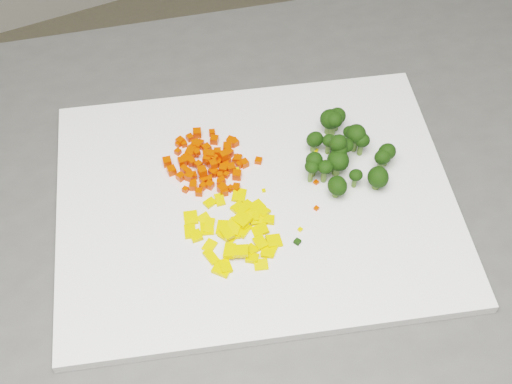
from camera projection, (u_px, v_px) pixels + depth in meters
name	position (u px, v px, depth m)	size (l,w,h in m)	color
counter_block	(287.00, 371.00, 1.13)	(0.97, 0.68, 0.90)	#494947
cutting_board	(256.00, 201.00, 0.77)	(0.42, 0.33, 0.01)	white
carrot_pile	(207.00, 158.00, 0.78)	(0.09, 0.09, 0.03)	#EE2902
pepper_pile	(231.00, 233.00, 0.73)	(0.11, 0.11, 0.02)	yellow
broccoli_pile	(342.00, 148.00, 0.77)	(0.11, 0.11, 0.05)	black
carrot_cube_0	(196.00, 152.00, 0.80)	(0.01, 0.01, 0.01)	#EE2902
carrot_cube_1	(190.00, 176.00, 0.77)	(0.01, 0.01, 0.01)	#EE2902
carrot_cube_2	(222.00, 180.00, 0.77)	(0.01, 0.01, 0.01)	#EE2902
carrot_cube_3	(178.00, 152.00, 0.80)	(0.01, 0.01, 0.01)	#EE2902
carrot_cube_4	(244.00, 163.00, 0.79)	(0.01, 0.01, 0.01)	#EE2902
carrot_cube_5	(201.00, 143.00, 0.81)	(0.01, 0.01, 0.01)	#EE2902
carrot_cube_6	(178.00, 144.00, 0.81)	(0.01, 0.01, 0.01)	#EE2902
carrot_cube_7	(181.00, 177.00, 0.78)	(0.01, 0.01, 0.01)	#EE2902
carrot_cube_8	(212.00, 133.00, 0.81)	(0.01, 0.01, 0.01)	#EE2902
carrot_cube_9	(237.00, 187.00, 0.77)	(0.01, 0.01, 0.01)	#EE2902
carrot_cube_10	(239.00, 158.00, 0.79)	(0.01, 0.01, 0.01)	#EE2902
carrot_cube_11	(180.00, 141.00, 0.81)	(0.01, 0.01, 0.01)	#EE2902
carrot_cube_12	(172.00, 171.00, 0.78)	(0.01, 0.01, 0.01)	#EE2902
carrot_cube_13	(188.00, 172.00, 0.78)	(0.01, 0.01, 0.01)	#EE2902
carrot_cube_14	(223.00, 169.00, 0.78)	(0.01, 0.01, 0.01)	#EE2902
carrot_cube_15	(184.00, 144.00, 0.80)	(0.01, 0.01, 0.01)	#EE2902
carrot_cube_16	(231.00, 168.00, 0.78)	(0.01, 0.01, 0.01)	#EE2902
carrot_cube_17	(228.00, 153.00, 0.79)	(0.01, 0.01, 0.01)	#EE2902
carrot_cube_18	(191.00, 154.00, 0.79)	(0.01, 0.01, 0.01)	#EE2902
carrot_cube_19	(207.00, 161.00, 0.78)	(0.01, 0.01, 0.01)	#EE2902
carrot_cube_20	(190.00, 174.00, 0.78)	(0.01, 0.01, 0.01)	#EE2902
carrot_cube_21	(235.00, 143.00, 0.81)	(0.01, 0.01, 0.01)	#EE2902
carrot_cube_22	(227.00, 160.00, 0.79)	(0.01, 0.01, 0.01)	#EE2902
carrot_cube_23	(210.00, 185.00, 0.77)	(0.01, 0.01, 0.01)	#EE2902
carrot_cube_24	(226.00, 165.00, 0.79)	(0.01, 0.01, 0.01)	#EE2902
carrot_cube_25	(208.00, 159.00, 0.79)	(0.01, 0.01, 0.01)	#EE2902
carrot_cube_26	(231.00, 189.00, 0.77)	(0.01, 0.01, 0.01)	#EE2902
carrot_cube_27	(197.00, 133.00, 0.81)	(0.01, 0.01, 0.01)	#EE2902
carrot_cube_28	(223.00, 189.00, 0.76)	(0.01, 0.01, 0.01)	#EE2902
carrot_cube_29	(194.00, 183.00, 0.77)	(0.01, 0.01, 0.01)	#EE2902
carrot_cube_30	(214.00, 173.00, 0.78)	(0.01, 0.01, 0.01)	#EE2902
carrot_cube_31	(198.00, 145.00, 0.80)	(0.01, 0.01, 0.01)	#EE2902
carrot_cube_32	(217.00, 152.00, 0.79)	(0.01, 0.01, 0.01)	#EE2902
carrot_cube_33	(211.00, 155.00, 0.78)	(0.01, 0.01, 0.01)	#EE2902
carrot_cube_34	(206.00, 153.00, 0.78)	(0.01, 0.01, 0.01)	#EE2902
carrot_cube_35	(225.00, 158.00, 0.79)	(0.01, 0.01, 0.01)	#EE2902
carrot_cube_36	(223.00, 156.00, 0.79)	(0.01, 0.01, 0.01)	#EE2902
carrot_cube_37	(231.00, 140.00, 0.81)	(0.01, 0.01, 0.01)	#EE2902
carrot_cube_38	(212.00, 163.00, 0.79)	(0.01, 0.01, 0.01)	#EE2902
carrot_cube_39	(213.00, 172.00, 0.78)	(0.01, 0.01, 0.01)	#EE2902
carrot_cube_40	(226.00, 175.00, 0.78)	(0.01, 0.01, 0.01)	#EE2902
carrot_cube_41	(237.00, 175.00, 0.78)	(0.01, 0.01, 0.01)	#EE2902
carrot_cube_42	(224.00, 191.00, 0.76)	(0.01, 0.01, 0.01)	#EE2902
carrot_cube_43	(211.00, 164.00, 0.79)	(0.01, 0.01, 0.01)	#EE2902
carrot_cube_44	(207.00, 159.00, 0.78)	(0.01, 0.01, 0.01)	#EE2902
carrot_cube_45	(209.00, 179.00, 0.77)	(0.01, 0.01, 0.01)	#EE2902
carrot_cube_46	(214.00, 140.00, 0.81)	(0.01, 0.01, 0.01)	#EE2902
carrot_cube_47	(198.00, 165.00, 0.78)	(0.01, 0.01, 0.01)	#EE2902
carrot_cube_48	(190.00, 138.00, 0.81)	(0.01, 0.01, 0.01)	#EE2902
carrot_cube_49	(167.00, 162.00, 0.79)	(0.01, 0.01, 0.01)	#EE2902
carrot_cube_50	(240.00, 165.00, 0.79)	(0.01, 0.01, 0.01)	#EE2902
carrot_cube_51	(238.00, 159.00, 0.79)	(0.01, 0.01, 0.01)	#EE2902
carrot_cube_52	(184.00, 169.00, 0.78)	(0.01, 0.01, 0.01)	#EE2902
carrot_cube_53	(236.00, 188.00, 0.77)	(0.01, 0.01, 0.01)	#EE2902
carrot_cube_54	(214.00, 158.00, 0.78)	(0.01, 0.01, 0.01)	#EE2902
carrot_cube_55	(230.00, 143.00, 0.80)	(0.01, 0.01, 0.01)	#EE2902
carrot_cube_56	(203.00, 180.00, 0.77)	(0.01, 0.01, 0.01)	#EE2902
carrot_cube_57	(213.00, 164.00, 0.78)	(0.01, 0.01, 0.01)	#EE2902
carrot_cube_58	(220.00, 182.00, 0.77)	(0.01, 0.01, 0.01)	#EE2902
carrot_cube_59	(227.00, 147.00, 0.80)	(0.01, 0.01, 0.01)	#EE2902
carrot_cube_60	(228.00, 149.00, 0.80)	(0.01, 0.01, 0.01)	#EE2902
carrot_cube_61	(193.00, 148.00, 0.80)	(0.01, 0.01, 0.01)	#EE2902
carrot_cube_62	(224.00, 155.00, 0.79)	(0.01, 0.01, 0.01)	#EE2902
carrot_cube_63	(185.00, 190.00, 0.77)	(0.01, 0.01, 0.01)	#EE2902
carrot_cube_64	(224.00, 155.00, 0.78)	(0.01, 0.01, 0.01)	#EE2902
carrot_cube_65	(236.00, 160.00, 0.79)	(0.01, 0.01, 0.01)	#EE2902
carrot_cube_66	(199.00, 192.00, 0.76)	(0.01, 0.01, 0.01)	#EE2902
carrot_cube_67	(192.00, 162.00, 0.78)	(0.01, 0.01, 0.01)	#EE2902
carrot_cube_68	(182.00, 162.00, 0.79)	(0.01, 0.01, 0.01)	#EE2902
carrot_cube_69	(193.00, 186.00, 0.77)	(0.01, 0.01, 0.01)	#EE2902
carrot_cube_70	(193.00, 176.00, 0.78)	(0.01, 0.01, 0.01)	#EE2902
carrot_cube_71	(220.00, 175.00, 0.78)	(0.01, 0.01, 0.01)	#EE2902
carrot_cube_72	(197.00, 153.00, 0.79)	(0.01, 0.01, 0.01)	#EE2902
carrot_cube_73	(207.00, 148.00, 0.80)	(0.01, 0.01, 0.01)	#EE2902
carrot_cube_74	(208.00, 158.00, 0.79)	(0.01, 0.01, 0.01)	#EE2902
carrot_cube_75	(190.00, 153.00, 0.80)	(0.01, 0.01, 0.01)	#EE2902
carrot_cube_76	(203.00, 186.00, 0.77)	(0.01, 0.01, 0.01)	#EE2902
carrot_cube_77	(196.00, 144.00, 0.80)	(0.01, 0.01, 0.01)	#EE2902
carrot_cube_78	(218.00, 162.00, 0.79)	(0.01, 0.01, 0.01)	#EE2902
carrot_cube_79	(186.00, 158.00, 0.79)	(0.01, 0.01, 0.01)	#EE2902
carrot_cube_80	(202.00, 171.00, 0.77)	(0.01, 0.01, 0.01)	#EE2902
carrot_cube_81	(190.00, 161.00, 0.79)	(0.01, 0.01, 0.01)	#EE2902
pepper_chunk_0	(262.00, 211.00, 0.75)	(0.02, 0.01, 0.00)	yellow
pepper_chunk_1	(230.00, 251.00, 0.71)	(0.02, 0.01, 0.00)	yellow
pepper_chunk_2	(260.00, 230.00, 0.74)	(0.01, 0.02, 0.00)	yellow
pepper_chunk_3	(205.00, 220.00, 0.74)	(0.01, 0.01, 0.00)	yellow
pepper_chunk_4	(243.00, 230.00, 0.73)	(0.02, 0.01, 0.00)	yellow
pepper_chunk_5	(211.00, 257.00, 0.72)	(0.02, 0.01, 0.00)	yellow
pepper_chunk_6	(274.00, 241.00, 0.73)	(0.02, 0.02, 0.00)	yellow
pepper_chunk_7	(257.00, 218.00, 0.74)	(0.02, 0.02, 0.00)	yellow
pepper_chunk_8	(260.00, 243.00, 0.72)	(0.02, 0.01, 0.00)	yellow
pepper_chunk_9	(241.00, 220.00, 0.74)	(0.02, 0.01, 0.00)	yellow
pepper_chunk_10	(261.00, 265.00, 0.71)	(0.01, 0.01, 0.00)	yellow
pepper_chunk_11	(239.00, 251.00, 0.71)	(0.02, 0.01, 0.00)	yellow
pepper_chunk_12	(240.00, 209.00, 0.75)	(0.01, 0.02, 0.00)	yellow
pepper_chunk_13	(196.00, 236.00, 0.73)	(0.01, 0.01, 0.00)	yellow
pepper_chunk_14	(191.00, 218.00, 0.74)	(0.01, 0.02, 0.00)	yellow
pepper_chunk_15	(234.00, 232.00, 0.73)	(0.02, 0.01, 0.00)	yellow
pepper_chunk_16	(190.00, 231.00, 0.73)	(0.02, 0.01, 0.00)	yellow
pepper_chunk_17	(227.00, 236.00, 0.73)	(0.02, 0.01, 0.00)	yellow
pepper_chunk_18	(269.00, 251.00, 0.72)	(0.01, 0.01, 0.00)	yellow
pepper_chunk_19	(225.00, 266.00, 0.71)	(0.02, 0.01, 0.00)	yellow
pepper_chunk_20	(239.00, 195.00, 0.76)	(0.02, 0.01, 0.00)	yellow
pepper_chunk_21	(269.00, 220.00, 0.74)	(0.01, 0.01, 0.00)	yellow
pepper_chunk_22	(248.00, 209.00, 0.75)	(0.02, 0.02, 0.00)	yellow
pepper_chunk_23	(255.00, 207.00, 0.75)	(0.02, 0.01, 0.00)	yellow
pepper_chunk_24	(225.00, 228.00, 0.74)	(0.02, 0.02, 0.00)	yellow
pepper_chunk_25	(233.00, 234.00, 0.73)	(0.01, 0.01, 0.00)	yellow
pepper_chunk_26	(251.00, 218.00, 0.74)	(0.02, 0.01, 0.00)	yellow
pepper_chunk_27	(209.00, 226.00, 0.74)	(0.02, 0.01, 0.00)	yellow
pepper_chunk_28	(220.00, 200.00, 0.76)	(0.01, 0.01, 0.00)	yellow
pepper_chunk_29	(210.00, 246.00, 0.72)	(0.01, 0.01, 0.00)	yellow
pepper_chunk_30	(207.00, 229.00, 0.74)	(0.01, 0.02, 0.00)	yellow
pepper_chunk_31	(210.00, 203.00, 0.76)	(0.01, 0.01, 0.00)	yellow
pepper_chunk_32	(238.00, 223.00, 0.74)	(0.02, 0.01, 0.00)	yellow
pepper_chunk_33	(252.00, 258.00, 0.71)	(0.01, 0.01, 0.00)	yellow
pepper_chunk_34	(251.00, 249.00, 0.72)	(0.01, 0.01, 0.00)	yellow
pepper_chunk_35	(255.00, 211.00, 0.75)	(0.02, 0.01, 0.00)	yellow
pepper_chunk_36	(242.00, 219.00, 0.74)	(0.02, 0.01, 0.00)	yellow
pepper_chunk_37	(268.00, 252.00, 0.72)	(0.01, 0.01, 0.00)	yellow
pepper_chunk_38	(227.00, 233.00, 0.73)	(0.02, 0.01, 0.00)	yellow
pepper_chunk_39	(233.00, 227.00, 0.73)	(0.02, 0.01, 0.00)	yellow
pepper_chunk_40	(221.00, 270.00, 0.71)	(0.02, 0.01, 0.00)	yellow
broccoli_floret_0	(386.00, 156.00, 0.78)	(0.03, 0.03, 0.03)	black
broccoli_floret_1	(361.00, 145.00, 0.79)	(0.02, 0.02, 0.03)	black
broccoli_floret_2	(381.00, 161.00, 0.78)	(0.03, 0.03, 0.03)	black
broccoli_floret_3	(349.00, 136.00, 0.80)	(0.02, 0.02, 0.02)	black
broccoli_floret_4	(336.00, 188.00, 0.75)	(0.03, 0.03, 0.02)	black
broccoli_floret_5	(355.00, 139.00, 0.79)	(0.03, 0.03, 0.03)	black
broccoli_floret_6	(324.00, 172.00, 0.76)	(0.02, 0.02, 0.03)	black
broccoli_floret_7	(336.00, 120.00, 0.81)	(0.03, 0.03, 0.03)	black
broccoli_floret_8	(311.00, 172.00, 0.76)	(0.02, 0.02, 0.03)	black
broccoli_floret_9	(345.00, 148.00, 0.77)	(0.02, 0.02, 0.02)	black
broccoli_floret_10	(313.00, 165.00, 0.77)	(0.03, 0.03, 0.03)	black
broccoli_floret_11	(377.00, 180.00, 0.76)	(0.03, 0.03, 0.03)	black
broccoli_floret_12	(329.00, 123.00, 0.81)	(0.03, 0.03, 0.03)	black
broccoli_floret_13	(337.00, 164.00, 0.77)	(0.03, 0.03, 0.03)	black
broccoli_floret_14	(337.00, 147.00, 0.77)	(0.03, 0.03, 0.03)	black
broccoli_floret_15	(338.00, 152.00, 0.77)	(0.03, 0.03, 0.02)	black
broccoli_floret_16	(333.00, 125.00, 0.80)	(0.03, 0.03, 0.03)	black
broccoli_floret_17	(314.00, 143.00, 0.79)	(0.03, 0.03, 0.03)	black
broccoli_floret_18	(355.00, 179.00, 0.76)	(0.02, 0.02, 0.02)	black
broccoli_floret_19	(328.00, 145.00, 0.79)	(0.02, 0.02, 0.03)	black
stray_bit_0	(259.00, 161.00, 0.79)	(0.01, 0.01, 0.01)	#EE2902
stray_bit_1	(316.00, 151.00, 0.80)	(0.00, 0.00, 0.00)	yellow
stray_bit_2	(316.00, 208.00, 0.75)	(0.00, 0.00, 0.00)	#EE2902
stray_bit_3	(316.00, 182.00, 0.77)	(0.00, 0.00, 0.00)	#EE2902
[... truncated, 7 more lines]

